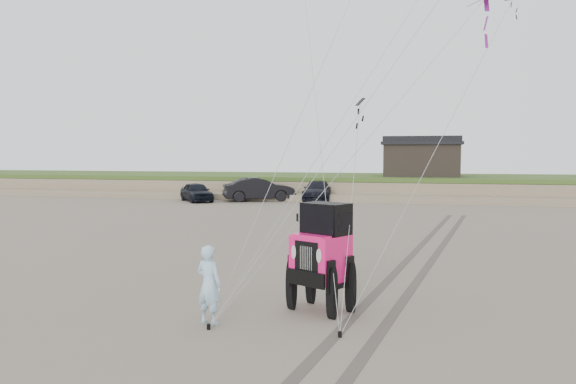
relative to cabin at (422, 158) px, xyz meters
name	(u,v)px	position (x,y,z in m)	size (l,w,h in m)	color
ground	(318,328)	(-2.00, -37.00, -3.24)	(160.00, 160.00, 0.00)	#6B6054
dune_ridge	(397,186)	(-2.00, 0.50, -2.42)	(160.00, 14.25, 1.73)	#7A6B54
cabin	(422,158)	(0.00, 0.00, 0.00)	(6.40, 5.40, 3.35)	black
truck_a	(197,192)	(-16.47, -8.76, -2.52)	(1.70, 4.23, 1.44)	black
truck_b	(259,189)	(-11.99, -7.35, -2.35)	(1.88, 5.40, 1.78)	black
truck_c	(318,191)	(-7.76, -5.64, -2.49)	(2.09, 5.13, 1.49)	black
jeep	(321,268)	(-2.16, -35.71, -2.25)	(2.29, 5.31, 1.98)	#FF1871
man	(209,284)	(-4.30, -37.21, -2.40)	(0.61, 0.40, 1.68)	#87ADD1
stake_main	(209,327)	(-4.16, -37.59, -3.18)	(0.08, 0.08, 0.12)	black
stake_aux	(340,334)	(-1.47, -37.45, -3.18)	(0.08, 0.08, 0.12)	black
tire_tracks	(419,261)	(0.00, -29.00, -3.23)	(5.22, 29.74, 0.01)	#4C443D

